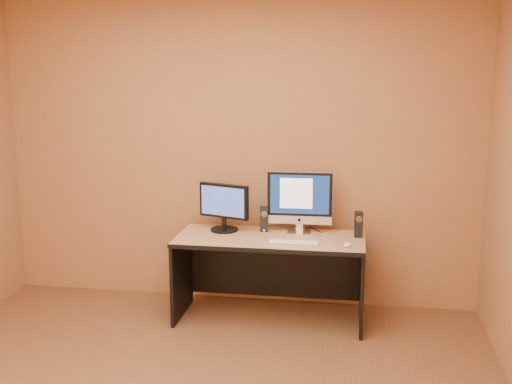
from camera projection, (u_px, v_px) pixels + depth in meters
walls at (168, 201)px, 3.41m from camera, size 4.00×4.00×2.60m
desk at (270, 279)px, 5.06m from camera, size 1.47×0.65×0.68m
imac at (299, 202)px, 5.08m from camera, size 0.53×0.21×0.50m
second_monitor at (224, 208)px, 5.15m from camera, size 0.49×0.35×0.39m
speaker_left at (264, 219)px, 5.16m from camera, size 0.07×0.08×0.20m
speaker_right at (359, 224)px, 4.99m from camera, size 0.07×0.07×0.20m
keyboard at (293, 243)px, 4.83m from camera, size 0.40×0.11×0.02m
mouse at (347, 245)px, 4.75m from camera, size 0.07×0.10×0.03m
cable_a at (315, 229)px, 5.21m from camera, size 0.11×0.18×0.01m
cable_b at (306, 229)px, 5.23m from camera, size 0.09×0.14×0.01m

